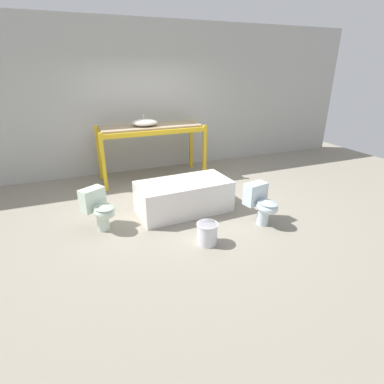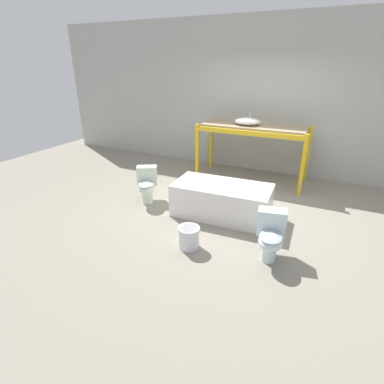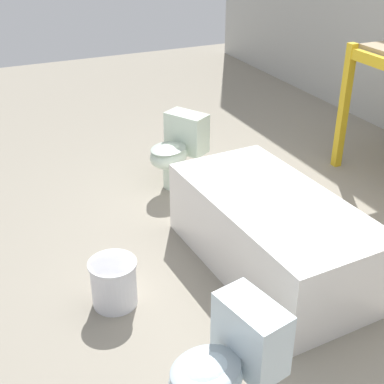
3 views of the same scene
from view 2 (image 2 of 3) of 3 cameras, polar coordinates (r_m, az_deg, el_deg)
ground_plane at (r=5.32m, az=7.79°, el=-2.32°), size 12.00×12.00×0.00m
warehouse_wall_rear at (r=6.83m, az=14.32°, el=16.96°), size 10.80×0.08×3.20m
shelving_rack at (r=6.26m, az=11.59°, el=10.92°), size 2.19×0.85×1.14m
sink_basin at (r=6.22m, az=10.57°, el=13.09°), size 0.52×0.42×0.22m
bathtub_main at (r=4.80m, az=5.72°, el=-1.12°), size 1.56×0.83×0.53m
toilet_near at (r=5.30m, az=-8.58°, el=1.63°), size 0.54×0.62×0.61m
toilet_far at (r=3.85m, az=14.75°, el=-7.77°), size 0.42×0.59×0.61m
bucket_white at (r=4.02m, az=-0.62°, el=-8.57°), size 0.30×0.30×0.30m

